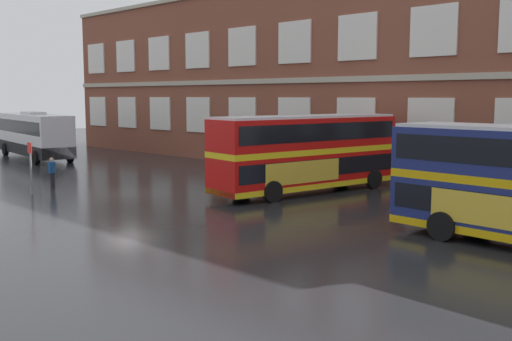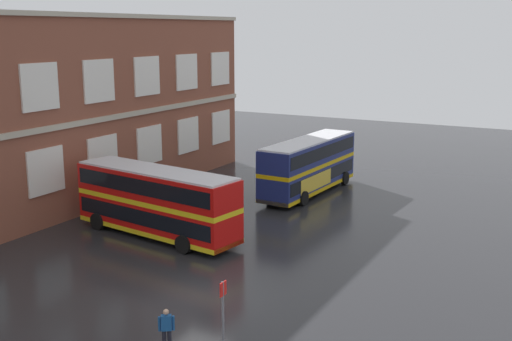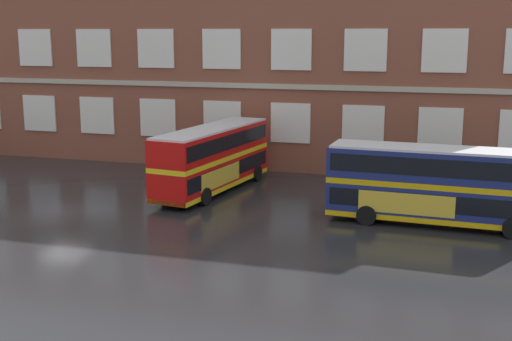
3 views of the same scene
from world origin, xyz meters
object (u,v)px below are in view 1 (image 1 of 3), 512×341
(double_decker_near, at_px, (306,152))
(touring_coach, at_px, (34,135))
(waiting_passenger, at_px, (52,171))
(bus_stand_flag, at_px, (31,163))

(double_decker_near, distance_m, touring_coach, 27.05)
(touring_coach, relative_size, waiting_passenger, 7.20)
(double_decker_near, bearing_deg, waiting_passenger, -141.60)
(double_decker_near, xyz_separation_m, touring_coach, (-26.95, -2.23, -0.24))
(double_decker_near, distance_m, waiting_passenger, 14.10)
(bus_stand_flag, bearing_deg, waiting_passenger, 124.72)
(double_decker_near, relative_size, waiting_passenger, 6.62)
(touring_coach, height_order, waiting_passenger, touring_coach)
(double_decker_near, relative_size, touring_coach, 0.92)
(double_decker_near, xyz_separation_m, bus_stand_flag, (-9.78, -10.50, -0.51))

